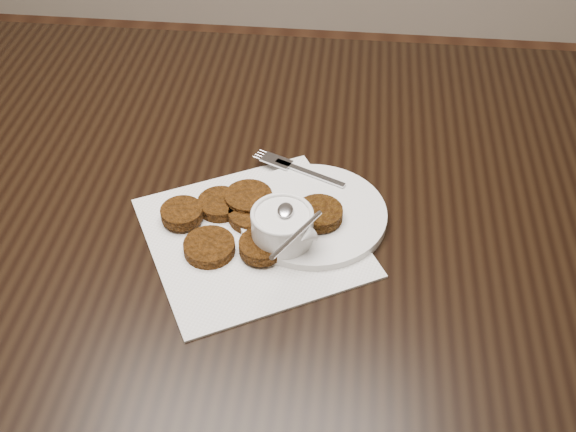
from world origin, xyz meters
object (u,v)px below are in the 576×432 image
object	(u,v)px
table	(201,338)
sauce_ramekin	(282,212)
napkin	(252,237)
plate_with_patty	(312,211)

from	to	relation	value
table	sauce_ramekin	xyz separation A→B (m)	(0.17, -0.11, 0.44)
table	napkin	bearing A→B (deg)	-37.88
napkin	sauce_ramekin	size ratio (longest dim) A/B	2.34
napkin	sauce_ramekin	xyz separation A→B (m)	(0.04, -0.01, 0.06)
table	sauce_ramekin	distance (m)	0.48
table	napkin	distance (m)	0.41
sauce_ramekin	plate_with_patty	bearing A→B (deg)	58.19
napkin	sauce_ramekin	distance (m)	0.08
table	napkin	xyz separation A→B (m)	(0.13, -0.10, 0.38)
sauce_ramekin	plate_with_patty	xyz separation A→B (m)	(0.04, 0.06, -0.05)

